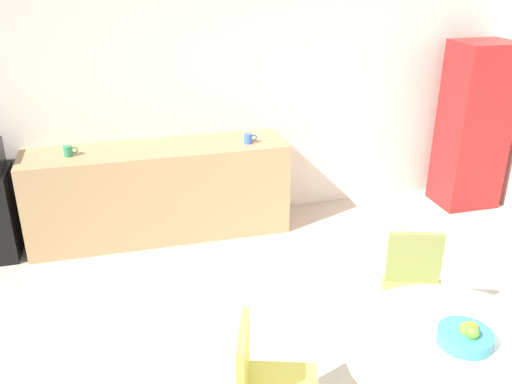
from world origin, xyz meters
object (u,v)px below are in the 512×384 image
object	(u,v)px
locker_cabinet	(473,126)
chair_olive	(415,279)
round_table	(457,369)
chair_yellow	(261,377)
mug_green	(68,151)
mug_white	(248,138)
fruit_bowl	(466,336)

from	to	relation	value
locker_cabinet	chair_olive	xyz separation A→B (m)	(-1.77, -2.00, -0.35)
round_table	chair_olive	size ratio (longest dim) A/B	1.42
chair_yellow	mug_green	bearing A→B (deg)	110.93
mug_green	chair_olive	bearing A→B (deg)	-41.85
chair_olive	mug_white	xyz separation A→B (m)	(-0.68, 2.00, 0.43)
chair_olive	locker_cabinet	bearing A→B (deg)	48.59
locker_cabinet	round_table	bearing A→B (deg)	-125.10
mug_white	chair_olive	bearing A→B (deg)	-71.30
locker_cabinet	fruit_bowl	bearing A→B (deg)	-124.85
chair_olive	mug_green	world-z (taller)	mug_green
round_table	chair_olive	world-z (taller)	chair_olive
round_table	mug_white	xyz separation A→B (m)	(-0.36, 2.96, 0.32)
chair_yellow	fruit_bowl	distance (m)	1.08
locker_cabinet	mug_green	bearing A→B (deg)	179.04
round_table	mug_green	distance (m)	3.64
round_table	chair_olive	bearing A→B (deg)	71.83
mug_white	locker_cabinet	bearing A→B (deg)	-0.03
locker_cabinet	chair_yellow	xyz separation A→B (m)	(-3.04, -2.65, -0.35)
chair_yellow	fruit_bowl	xyz separation A→B (m)	(1.01, -0.27, 0.28)
chair_olive	fruit_bowl	xyz separation A→B (m)	(-0.27, -0.92, 0.28)
chair_yellow	fruit_bowl	size ratio (longest dim) A/B	2.99
chair_yellow	locker_cabinet	bearing A→B (deg)	41.04
fruit_bowl	mug_white	world-z (taller)	mug_white
locker_cabinet	round_table	size ratio (longest dim) A/B	1.48
mug_green	round_table	bearing A→B (deg)	-56.60
mug_green	mug_white	bearing A→B (deg)	-2.34
round_table	chair_olive	distance (m)	1.01
fruit_bowl	mug_green	bearing A→B (deg)	124.38
chair_olive	mug_white	size ratio (longest dim) A/B	6.43
chair_olive	mug_green	distance (m)	3.13
round_table	mug_white	distance (m)	3.00
mug_white	mug_green	bearing A→B (deg)	177.66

